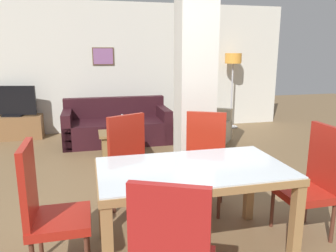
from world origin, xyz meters
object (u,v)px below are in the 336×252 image
object	(u,v)px
bottle	(122,125)
dining_chair_far_left	(133,163)
dining_table	(193,185)
tv_screen	(12,102)
dining_chair_head_right	(313,179)
tv_stand	(14,128)
floor_lamp	(233,65)
armchair	(203,128)
standing_person	(199,93)
dining_chair_far_right	(204,158)
dining_chair_head_left	(47,207)
sofa	(117,127)
coffee_table	(120,145)

from	to	relation	value
bottle	dining_chair_far_left	bearing A→B (deg)	-92.48
dining_table	tv_screen	distance (m)	4.95
dining_table	dining_chair_head_right	size ratio (longest dim) A/B	1.50
tv_stand	floor_lamp	size ratio (longest dim) A/B	0.64
bottle	tv_stand	xyz separation A→B (m)	(-1.96, 1.75, -0.33)
armchair	tv_stand	size ratio (longest dim) A/B	1.13
dining_chair_far_left	standing_person	distance (m)	2.20
dining_chair_far_right	dining_chair_far_left	bearing A→B (deg)	23.48
dining_chair_head_left	floor_lamp	xyz separation A→B (m)	(3.49, 4.34, 0.85)
tv_stand	sofa	bearing A→B (deg)	-18.93
dining_chair_far_left	dining_chair_head_left	world-z (taller)	same
coffee_table	armchair	bearing A→B (deg)	22.04
dining_chair_far_right	coffee_table	distance (m)	2.03
dining_chair_far_right	tv_stand	world-z (taller)	dining_chair_far_right
sofa	tv_screen	world-z (taller)	tv_screen
dining_chair_far_left	tv_stand	size ratio (longest dim) A/B	0.99
bottle	dining_chair_head_left	bearing A→B (deg)	-107.77
dining_table	standing_person	xyz separation A→B (m)	(0.92, 2.53, 0.44)
armchair	coffee_table	world-z (taller)	armchair
dining_table	floor_lamp	xyz separation A→B (m)	(2.32, 4.34, 0.80)
bottle	standing_person	size ratio (longest dim) A/B	0.16
dining_chair_head_left	coffee_table	bearing A→B (deg)	163.30
armchair	standing_person	bearing A→B (deg)	13.59
dining_table	tv_screen	xyz separation A→B (m)	(-2.27, 4.40, 0.14)
tv_screen	standing_person	world-z (taller)	standing_person
tv_stand	tv_screen	bearing A→B (deg)	0.00
floor_lamp	armchair	bearing A→B (deg)	-135.49
coffee_table	floor_lamp	xyz separation A→B (m)	(2.69, 1.69, 1.17)
dining_table	armchair	distance (m)	3.57
bottle	tv_screen	world-z (taller)	tv_screen
dining_chair_far_right	dining_chair_head_left	xyz separation A→B (m)	(-1.56, -0.80, 0.00)
dining_table	tv_screen	world-z (taller)	tv_screen
dining_chair_head_left	floor_lamp	bearing A→B (deg)	141.25
armchair	standing_person	size ratio (longest dim) A/B	0.66
dining_table	floor_lamp	bearing A→B (deg)	61.87
dining_chair_far_left	tv_screen	size ratio (longest dim) A/B	1.14
dining_chair_far_right	dining_table	bearing A→B (deg)	90.00
sofa	armchair	distance (m)	1.65
dining_table	floor_lamp	size ratio (longest dim) A/B	0.95
tv_stand	tv_screen	xyz separation A→B (m)	(0.00, 0.00, 0.52)
dining_table	sofa	world-z (taller)	sofa
dining_chair_head_right	tv_screen	distance (m)	5.59
tv_stand	floor_lamp	distance (m)	4.75
sofa	coffee_table	xyz separation A→B (m)	(-0.05, -1.08, -0.05)
dining_chair_far_right	dining_chair_far_left	distance (m)	0.79
coffee_table	tv_stand	size ratio (longest dim) A/B	0.61
sofa	standing_person	xyz separation A→B (m)	(1.24, -1.20, 0.77)
bottle	floor_lamp	xyz separation A→B (m)	(2.64, 1.69, 0.85)
dining_chair_head_left	armchair	bearing A→B (deg)	143.64
dining_chair_far_right	dining_chair_head_right	bearing A→B (deg)	160.36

